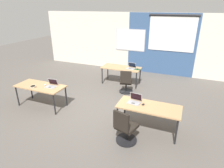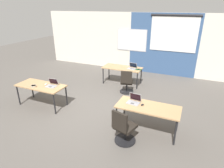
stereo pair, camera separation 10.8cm
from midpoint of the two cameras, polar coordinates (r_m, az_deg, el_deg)
name	(u,v)px [view 1 (the left image)]	position (r m, az deg, el deg)	size (l,w,h in m)	color
ground_plane	(98,107)	(6.24, -4.69, -6.98)	(24.00, 24.00, 0.00)	#56514C
back_wall_assembly	(136,42)	(9.48, 6.98, 12.40)	(10.00, 0.27, 2.80)	silver
desk_near_left	(40,87)	(6.46, -21.35, -0.95)	(1.60, 0.70, 0.72)	tan
desk_near_right	(149,108)	(4.92, 10.46, -7.25)	(1.60, 0.70, 0.72)	tan
desk_far_center	(121,69)	(7.83, 2.41, 4.66)	(1.60, 0.70, 0.72)	tan
laptop_near_right_inner	(135,101)	(5.00, 6.26, -5.01)	(0.36, 0.32, 0.23)	#9E9EA3
mouse_near_right_inner	(143,104)	(4.91, 8.81, -6.13)	(0.09, 0.11, 0.03)	black
chair_near_right_inner	(125,129)	(4.58, 3.30, -13.54)	(0.54, 0.59, 0.92)	black
laptop_far_right	(131,67)	(7.67, 5.42, 5.05)	(0.37, 0.35, 0.23)	#9E9EA3
mousepad_far_right	(137,69)	(7.61, 7.33, 4.44)	(0.22, 0.19, 0.00)	#23512D
mouse_far_right	(138,69)	(7.60, 7.34, 4.57)	(0.09, 0.11, 0.03)	black
chair_far_right	(126,83)	(7.08, 3.83, 0.17)	(0.53, 0.58, 0.92)	black
laptop_near_left_inner	(52,85)	(6.23, -18.33, -0.29)	(0.35, 0.33, 0.23)	#9E9EA3
mouse_near_left_inner	(45,85)	(6.41, -20.04, -0.21)	(0.06, 0.10, 0.03)	silver
snack_bowl	(33,87)	(6.35, -23.29, -0.75)	(0.18, 0.18, 0.06)	tan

